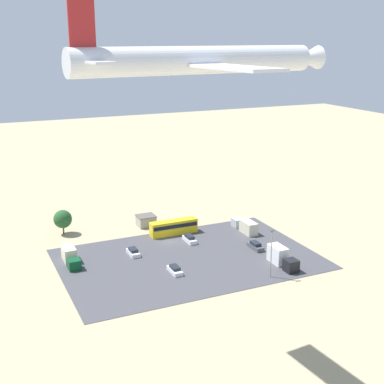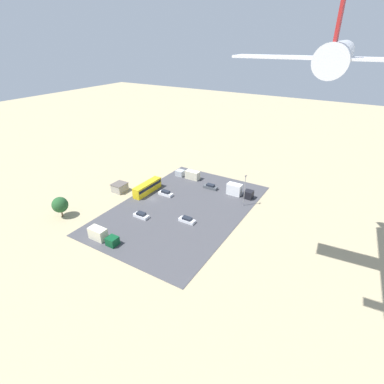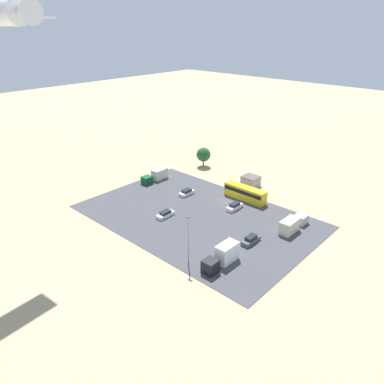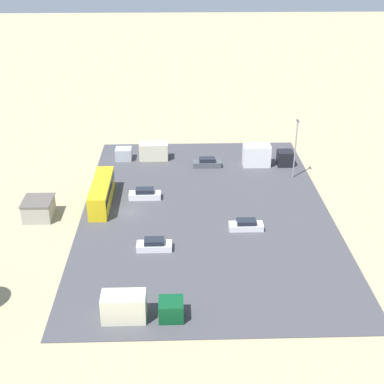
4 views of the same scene
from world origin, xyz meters
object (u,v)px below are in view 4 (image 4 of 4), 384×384
(parked_truck_0, at_px, (137,307))
(parked_car_1, at_px, (154,245))
(shed_building, at_px, (39,209))
(parked_car_2, at_px, (207,163))
(bus, at_px, (102,192))
(parked_truck_2, at_px, (265,156))
(parked_truck_1, at_px, (145,152))
(parked_car_0, at_px, (246,225))
(parked_car_3, at_px, (145,194))

(parked_truck_0, bearing_deg, parked_car_1, 174.44)
(shed_building, height_order, parked_car_2, shed_building)
(bus, bearing_deg, parked_truck_2, 27.01)
(shed_building, xyz_separation_m, parked_truck_2, (-17.09, 33.99, 0.35))
(bus, relative_size, parked_truck_1, 1.27)
(shed_building, bearing_deg, bus, 115.65)
(bus, height_order, parked_car_1, bus)
(parked_car_0, bearing_deg, parked_car_2, -169.10)
(parked_truck_2, bearing_deg, parked_car_2, -88.40)
(parked_car_3, xyz_separation_m, parked_truck_0, (27.29, 0.58, 0.70))
(parked_truck_1, bearing_deg, shed_building, 146.02)
(shed_building, distance_m, parked_car_2, 29.54)
(bus, xyz_separation_m, parked_truck_2, (-13.13, 25.75, -0.17))
(bus, relative_size, parked_car_1, 2.59)
(parked_truck_0, relative_size, parked_truck_2, 0.99)
(parked_car_1, bearing_deg, bus, -147.91)
(parked_truck_1, height_order, parked_truck_2, parked_truck_2)
(parked_truck_1, bearing_deg, parked_car_1, -175.09)
(parked_car_0, relative_size, parked_truck_0, 0.55)
(parked_car_3, xyz_separation_m, parked_truck_2, (-11.76, 19.61, 0.98))
(parked_car_2, relative_size, parked_truck_1, 0.52)
(parked_truck_2, bearing_deg, parked_car_1, -34.42)
(parked_car_1, xyz_separation_m, parked_truck_1, (-29.19, -2.51, 0.72))
(parked_car_3, distance_m, parked_truck_0, 27.30)
(parked_car_0, height_order, parked_truck_2, parked_truck_2)
(parked_car_2, bearing_deg, parked_car_1, -17.40)
(bus, distance_m, parked_car_3, 6.40)
(parked_car_1, xyz_separation_m, parked_car_2, (-25.62, 8.03, 0.05))
(bus, height_order, parked_truck_1, bus)
(bus, height_order, parked_truck_2, parked_truck_2)
(parked_car_2, xyz_separation_m, parked_car_3, (11.49, -9.89, 0.00))
(parked_car_2, relative_size, parked_car_3, 1.00)
(parked_car_3, bearing_deg, parked_truck_2, -59.04)
(parked_car_1, bearing_deg, shed_building, -118.47)
(parked_car_2, height_order, parked_truck_0, parked_truck_0)
(parked_car_2, distance_m, parked_truck_2, 9.77)
(parked_car_0, xyz_separation_m, parked_truck_1, (-24.57, -14.58, 0.75))
(bus, bearing_deg, parked_car_0, -22.07)
(parked_truck_1, bearing_deg, bus, 161.50)
(parked_car_2, distance_m, parked_truck_0, 39.89)
(parked_truck_0, distance_m, parked_truck_1, 42.37)
(parked_car_0, xyz_separation_m, parked_truck_2, (-21.27, 5.67, 1.06))
(parked_car_0, distance_m, parked_car_3, 16.87)
(parked_car_3, relative_size, parked_truck_2, 0.56)
(parked_car_1, height_order, parked_truck_2, parked_truck_2)
(parked_car_2, xyz_separation_m, parked_truck_2, (-0.27, 9.71, 0.99))
(shed_building, relative_size, bus, 0.39)
(shed_building, xyz_separation_m, parked_truck_0, (21.96, 14.97, 0.06))
(parked_car_3, bearing_deg, parked_truck_0, -178.78)
(parked_car_2, bearing_deg, parked_truck_0, -13.50)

